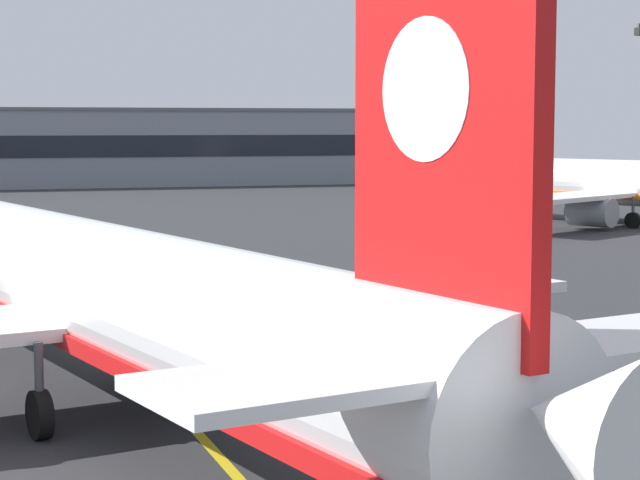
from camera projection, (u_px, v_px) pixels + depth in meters
The scene contains 4 objects.
taxiway_centreline at pixel (80, 302), 53.63m from camera, with size 0.30×180.00×0.01m, color yellow.
airliner_foreground at pixel (107, 295), 32.85m from camera, with size 32.21×40.96×11.65m.
airliner_background at pixel (629, 185), 94.15m from camera, with size 29.79×37.14×11.43m.
safety_cone_by_nose_gear at pixel (84, 315), 48.33m from camera, with size 0.44×0.44×0.55m.
Camera 1 is at (-5.10, -23.99, 8.20)m, focal length 65.04 mm.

